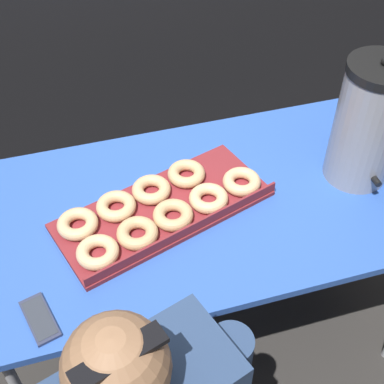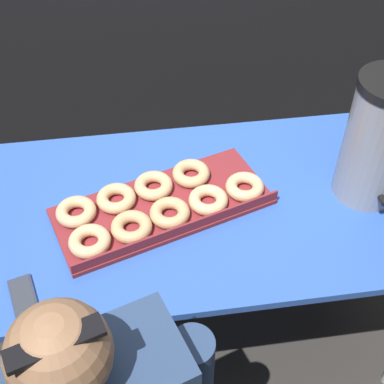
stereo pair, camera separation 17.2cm
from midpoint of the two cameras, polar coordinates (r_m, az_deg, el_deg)
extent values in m
plane|color=#2D2B28|center=(2.36, 3.18, -13.75)|extent=(12.00, 12.00, 0.00)
cube|color=#2D56B2|center=(1.78, 4.10, -1.68)|extent=(1.44, 0.82, 0.03)
cylinder|color=#ADADB2|center=(2.30, -14.95, -3.09)|extent=(0.03, 0.03, 0.71)
cylinder|color=#ADADB2|center=(2.47, 17.56, 0.26)|extent=(0.03, 0.03, 0.71)
cube|color=maroon|center=(1.75, -0.37, -1.56)|extent=(0.75, 0.49, 0.02)
cube|color=maroon|center=(1.64, 1.78, -4.20)|extent=(0.67, 0.22, 0.04)
torus|color=#E3B582|center=(1.63, -7.91, -5.38)|extent=(0.17, 0.17, 0.04)
torus|color=tan|center=(1.65, -3.52, -3.89)|extent=(0.17, 0.17, 0.04)
torus|color=tan|center=(1.69, 0.52, -2.39)|extent=(0.18, 0.18, 0.04)
torus|color=#E8BA87|center=(1.73, 4.58, -1.00)|extent=(0.17, 0.17, 0.04)
torus|color=#E4B683|center=(1.79, 8.40, 0.42)|extent=(0.15, 0.15, 0.04)
torus|color=#E0B27F|center=(1.71, -9.49, -2.23)|extent=(0.16, 0.16, 0.04)
torus|color=#DDAF7C|center=(1.74, -5.31, -0.82)|extent=(0.15, 0.15, 0.04)
torus|color=#DDAF7C|center=(1.77, -1.37, 0.54)|extent=(0.14, 0.14, 0.04)
torus|color=tan|center=(1.82, 2.61, 1.87)|extent=(0.14, 0.14, 0.04)
cylinder|color=#939399|center=(1.80, 21.85, 4.70)|extent=(0.21, 0.21, 0.41)
cylinder|color=black|center=(1.81, 22.15, -0.74)|extent=(0.02, 0.05, 0.02)
cube|color=#2D334C|center=(1.58, -14.50, -11.19)|extent=(0.11, 0.17, 0.01)
cube|color=#2D333D|center=(1.57, -14.54, -11.08)|extent=(0.09, 0.15, 0.00)
sphere|color=#8E6647|center=(1.02, -9.18, -16.93)|extent=(0.20, 0.20, 0.20)
cube|color=black|center=(0.94, -9.21, -15.93)|extent=(0.18, 0.10, 0.01)
camera|label=1|loc=(0.09, -87.13, 2.89)|focal=50.00mm
camera|label=2|loc=(0.09, 92.87, -2.89)|focal=50.00mm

